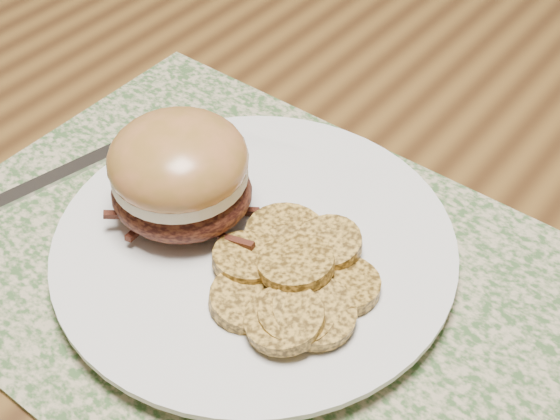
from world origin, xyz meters
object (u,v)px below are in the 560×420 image
object	(u,v)px
dining_table	(378,324)
fork	(98,157)
dinner_plate	(255,248)
pork_sandwich	(180,173)

from	to	relation	value
dining_table	fork	size ratio (longest dim) A/B	9.00
fork	dining_table	bearing A→B (deg)	26.96
dining_table	dinner_plate	distance (m)	0.13
fork	dinner_plate	bearing A→B (deg)	12.03
dining_table	pork_sandwich	bearing A→B (deg)	-151.52
dinner_plate	fork	distance (m)	0.16
dinner_plate	fork	bearing A→B (deg)	178.77
fork	pork_sandwich	bearing A→B (deg)	6.64
dining_table	fork	bearing A→B (deg)	-166.31
dining_table	dinner_plate	world-z (taller)	dinner_plate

